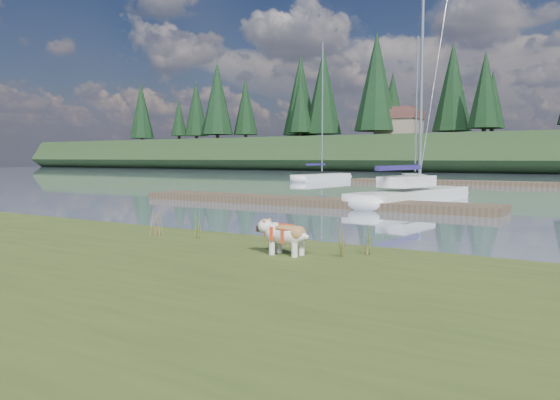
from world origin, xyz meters
The scene contains 20 objects.
ground centered at (0.00, 30.00, 0.00)m, with size 200.00×200.00×0.00m, color gray.
bank centered at (0.00, -6.00, 0.17)m, with size 60.00×9.00×0.35m, color #3D4B1D.
bulldog centered at (2.59, -3.12, 0.71)m, with size 0.95×0.42×0.58m.
sailboat_main centered at (-0.40, 13.14, 0.42)m, with size 2.97×9.71×13.68m.
dock_near centered at (-4.00, 9.00, 0.15)m, with size 16.00×2.00×0.30m, color #4C3D2C.
dock_far centered at (2.00, 30.00, 0.15)m, with size 26.00×2.20×0.30m, color #4C3D2C.
sailboat_bg_0 centered at (-14.56, 31.54, 0.32)m, with size 2.18×8.27×11.83m.
sailboat_bg_1 centered at (-7.59, 34.14, 0.33)m, with size 4.78×7.96×11.98m.
weed_0 centered at (0.14, -2.49, 0.61)m, with size 0.17×0.14×0.63m.
weed_1 centered at (1.80, -2.06, 0.60)m, with size 0.17×0.14×0.59m.
weed_2 centered at (3.50, -2.81, 0.64)m, with size 0.17×0.14×0.70m.
weed_3 centered at (-0.78, -2.69, 0.60)m, with size 0.17×0.14×0.60m.
weed_4 centered at (2.16, -2.75, 0.55)m, with size 0.17×0.14×0.47m.
weed_5 centered at (3.73, -2.35, 0.65)m, with size 0.17×0.14×0.71m.
mud_lip centered at (0.00, -1.60, 0.07)m, with size 60.00×0.50×0.14m, color #33281C.
conifer_0 centered at (-55.00, 67.00, 12.64)m, with size 5.72×5.72×14.15m.
conifer_1 centered at (-40.00, 71.00, 11.28)m, with size 4.40×4.40×11.30m.
conifer_2 centered at (-25.00, 68.00, 13.54)m, with size 6.60×6.60×16.05m.
conifer_3 centered at (-10.00, 72.00, 11.74)m, with size 4.84×4.84×12.25m.
house_0 centered at (-22.00, 70.00, 7.31)m, with size 6.30×5.30×4.65m.
Camera 1 is at (7.32, -10.79, 1.97)m, focal length 35.00 mm.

